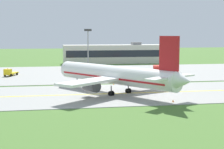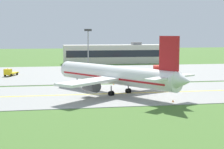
{
  "view_description": "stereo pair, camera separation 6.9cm",
  "coord_description": "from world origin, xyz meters",
  "px_view_note": "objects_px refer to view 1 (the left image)",
  "views": [
    {
      "loc": [
        -10.07,
        -74.89,
        13.04
      ],
      "look_at": [
        3.61,
        2.6,
        4.0
      ],
      "focal_mm": 56.59,
      "sensor_mm": 36.0,
      "label": 1
    },
    {
      "loc": [
        -10.0,
        -74.9,
        13.04
      ],
      "look_at": [
        3.61,
        2.6,
        4.0
      ],
      "focal_mm": 56.59,
      "sensor_mm": 36.0,
      "label": 2
    }
  ],
  "objects_px": {
    "service_truck_baggage": "(73,65)",
    "service_truck_pushback": "(148,73)",
    "airplane_lead": "(115,75)",
    "service_truck_catering": "(157,69)",
    "service_truck_fuel": "(10,73)",
    "apron_light_mast": "(88,45)"
  },
  "relations": [
    {
      "from": "service_truck_baggage",
      "to": "service_truck_catering",
      "type": "bearing_deg",
      "value": -33.33
    },
    {
      "from": "service_truck_catering",
      "to": "airplane_lead",
      "type": "bearing_deg",
      "value": -119.36
    },
    {
      "from": "apron_light_mast",
      "to": "service_truck_pushback",
      "type": "bearing_deg",
      "value": -38.17
    },
    {
      "from": "service_truck_catering",
      "to": "service_truck_pushback",
      "type": "bearing_deg",
      "value": -120.75
    },
    {
      "from": "airplane_lead",
      "to": "service_truck_catering",
      "type": "xyz_separation_m",
      "value": [
        21.01,
        37.34,
        -2.6
      ]
    },
    {
      "from": "airplane_lead",
      "to": "service_truck_baggage",
      "type": "relative_size",
      "value": 5.51
    },
    {
      "from": "service_truck_baggage",
      "to": "service_truck_pushback",
      "type": "height_order",
      "value": "service_truck_baggage"
    },
    {
      "from": "service_truck_pushback",
      "to": "service_truck_catering",
      "type": "bearing_deg",
      "value": 59.25
    },
    {
      "from": "service_truck_fuel",
      "to": "service_truck_pushback",
      "type": "height_order",
      "value": "same"
    },
    {
      "from": "service_truck_catering",
      "to": "service_truck_pushback",
      "type": "xyz_separation_m",
      "value": [
        -5.86,
        -9.85,
        -0.35
      ]
    },
    {
      "from": "service_truck_pushback",
      "to": "apron_light_mast",
      "type": "height_order",
      "value": "apron_light_mast"
    },
    {
      "from": "airplane_lead",
      "to": "apron_light_mast",
      "type": "bearing_deg",
      "value": 92.17
    },
    {
      "from": "airplane_lead",
      "to": "service_truck_fuel",
      "type": "bearing_deg",
      "value": 125.19
    },
    {
      "from": "service_truck_catering",
      "to": "service_truck_pushback",
      "type": "height_order",
      "value": "service_truck_catering"
    },
    {
      "from": "service_truck_pushback",
      "to": "service_truck_baggage",
      "type": "bearing_deg",
      "value": 127.26
    },
    {
      "from": "service_truck_baggage",
      "to": "service_truck_pushback",
      "type": "bearing_deg",
      "value": -52.74
    },
    {
      "from": "service_truck_baggage",
      "to": "service_truck_pushback",
      "type": "relative_size",
      "value": 0.96
    },
    {
      "from": "airplane_lead",
      "to": "service_truck_fuel",
      "type": "xyz_separation_m",
      "value": [
        -26.33,
        37.34,
        -2.95
      ]
    },
    {
      "from": "airplane_lead",
      "to": "service_truck_pushback",
      "type": "distance_m",
      "value": 31.53
    },
    {
      "from": "service_truck_fuel",
      "to": "airplane_lead",
      "type": "bearing_deg",
      "value": -54.81
    },
    {
      "from": "service_truck_baggage",
      "to": "service_truck_catering",
      "type": "distance_m",
      "value": 31.98
    },
    {
      "from": "service_truck_fuel",
      "to": "apron_light_mast",
      "type": "distance_m",
      "value": 26.3
    }
  ]
}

